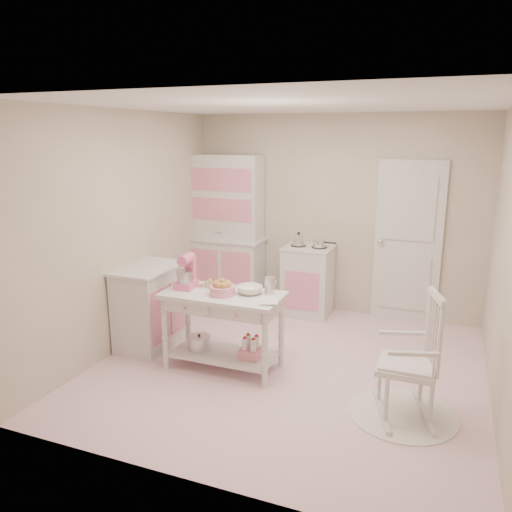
% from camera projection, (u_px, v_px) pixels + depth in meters
% --- Properties ---
extents(room_shell, '(3.84, 3.84, 2.62)m').
position_uv_depth(room_shell, '(291.00, 209.00, 4.75)').
color(room_shell, pink).
rests_on(room_shell, ground).
extents(door, '(0.82, 0.05, 2.04)m').
position_uv_depth(door, '(408.00, 242.00, 6.25)').
color(door, white).
rests_on(door, ground).
extents(hutch, '(1.06, 0.50, 2.08)m').
position_uv_depth(hutch, '(226.00, 230.00, 6.91)').
color(hutch, white).
rests_on(hutch, ground).
extents(stove, '(0.62, 0.57, 0.92)m').
position_uv_depth(stove, '(308.00, 280.00, 6.58)').
color(stove, white).
rests_on(stove, ground).
extents(base_cabinet, '(0.54, 0.84, 0.92)m').
position_uv_depth(base_cabinet, '(150.00, 306.00, 5.59)').
color(base_cabinet, white).
rests_on(base_cabinet, ground).
extents(lace_rug, '(0.92, 0.92, 0.01)m').
position_uv_depth(lace_rug, '(402.00, 414.00, 4.27)').
color(lace_rug, white).
rests_on(lace_rug, ground).
extents(rocking_chair, '(0.67, 0.83, 1.10)m').
position_uv_depth(rocking_chair, '(407.00, 355.00, 4.15)').
color(rocking_chair, white).
rests_on(rocking_chair, ground).
extents(work_table, '(1.20, 0.60, 0.80)m').
position_uv_depth(work_table, '(223.00, 331.00, 5.05)').
color(work_table, white).
rests_on(work_table, ground).
extents(stand_mixer, '(0.22, 0.29, 0.34)m').
position_uv_depth(stand_mixer, '(186.00, 272.00, 5.09)').
color(stand_mixer, '#E5608E').
rests_on(stand_mixer, work_table).
extents(cookie_tray, '(0.34, 0.24, 0.02)m').
position_uv_depth(cookie_tray, '(217.00, 286.00, 5.17)').
color(cookie_tray, silver).
rests_on(cookie_tray, work_table).
extents(bread_basket, '(0.25, 0.25, 0.09)m').
position_uv_depth(bread_basket, '(222.00, 290.00, 4.90)').
color(bread_basket, pink).
rests_on(bread_basket, work_table).
extents(mixing_bowl, '(0.26, 0.26, 0.08)m').
position_uv_depth(mixing_bowl, '(250.00, 290.00, 4.93)').
color(mixing_bowl, white).
rests_on(mixing_bowl, work_table).
extents(metal_pitcher, '(0.10, 0.10, 0.17)m').
position_uv_depth(metal_pitcher, '(270.00, 285.00, 4.93)').
color(metal_pitcher, silver).
rests_on(metal_pitcher, work_table).
extents(recipe_book, '(0.22, 0.26, 0.02)m').
position_uv_depth(recipe_book, '(261.00, 301.00, 4.69)').
color(recipe_book, white).
rests_on(recipe_book, work_table).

